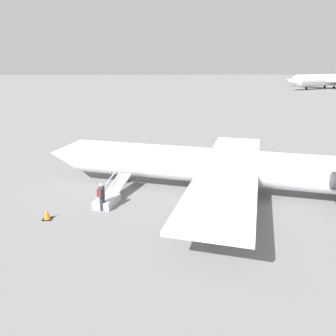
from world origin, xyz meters
TOP-DOWN VIEW (x-y plane):
  - ground_plane at (0.00, 0.00)m, footprint 600.00×600.00m
  - airplane_main at (-0.80, 0.25)m, footprint 25.51×19.68m
  - airplane_far_center at (-60.21, -103.34)m, footprint 39.00×30.54m
  - boarding_stairs at (6.94, 1.72)m, footprint 2.17×4.13m
  - passenger at (7.21, 2.90)m, footprint 0.42×0.57m
  - traffic_cone_near_stairs at (10.17, 3.98)m, footprint 0.53×0.53m

SIDE VIEW (x-z plane):
  - ground_plane at x=0.00m, z-range 0.00..0.00m
  - traffic_cone_near_stairs at x=10.17m, z-range -0.02..0.56m
  - boarding_stairs at x=6.94m, z-range -0.44..1.16m
  - passenger at x=7.21m, z-range 0.13..1.87m
  - airplane_main at x=-0.80m, z-range -1.26..5.01m
  - airplane_far_center at x=-60.21m, z-range -2.21..8.77m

